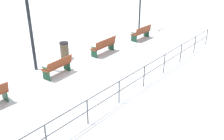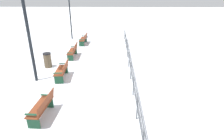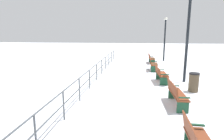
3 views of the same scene
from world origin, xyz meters
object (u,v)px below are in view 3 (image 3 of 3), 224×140
object	(u,v)px
bench_second	(176,93)
lamppost_far	(165,34)
bench_third	(161,74)
bench_fifth	(151,58)
bench_fourth	(153,64)
lamppost_middle	(188,24)
trash_bin	(194,82)

from	to	relation	value
bench_second	lamppost_far	bearing A→B (deg)	82.56
bench_third	bench_fifth	world-z (taller)	bench_third
lamppost_far	bench_fourth	bearing A→B (deg)	-106.72
lamppost_middle	bench_third	bearing A→B (deg)	-167.91
bench_fifth	lamppost_far	world-z (taller)	lamppost_far
bench_second	lamppost_middle	xyz separation A→B (m)	(1.24, 3.71, 2.78)
bench_fourth	bench_fifth	size ratio (longest dim) A/B	0.98
lamppost_far	trash_bin	world-z (taller)	lamppost_far
bench_second	lamppost_far	size ratio (longest dim) A/B	0.40
bench_second	lamppost_far	distance (m)	12.10
lamppost_middle	lamppost_far	world-z (taller)	lamppost_middle
bench_second	bench_fourth	xyz separation A→B (m)	(-0.26, 6.85, -0.01)
bench_fourth	bench_second	bearing A→B (deg)	-84.53
lamppost_far	trash_bin	size ratio (longest dim) A/B	4.59
bench_second	bench_third	world-z (taller)	bench_second
bench_fourth	bench_fifth	xyz separation A→B (m)	(0.13, 3.42, -0.03)
trash_bin	bench_fifth	bearing A→B (deg)	99.00
lamppost_middle	trash_bin	distance (m)	3.36
bench_third	lamppost_middle	size ratio (longest dim) A/B	0.30
lamppost_middle	trash_bin	bearing A→B (deg)	-91.07
bench_fourth	lamppost_middle	xyz separation A→B (m)	(1.50, -3.14, 2.79)
bench_fifth	trash_bin	bearing A→B (deg)	-82.29
bench_second	trash_bin	size ratio (longest dim) A/B	1.86
lamppost_far	bench_fifth	bearing A→B (deg)	-131.06
bench_fifth	trash_bin	distance (m)	8.51
trash_bin	lamppost_far	bearing A→B (deg)	89.80
bench_second	lamppost_middle	world-z (taller)	lamppost_middle
bench_third	bench_fifth	size ratio (longest dim) A/B	0.98
bench_third	lamppost_far	distance (m)	8.80
bench_fourth	lamppost_middle	distance (m)	4.46
lamppost_middle	lamppost_far	xyz separation A→B (m)	(0.00, 8.12, -0.61)
trash_bin	bench_third	bearing A→B (deg)	130.49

